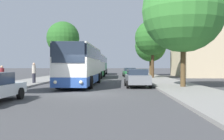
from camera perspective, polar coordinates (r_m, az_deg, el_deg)
ground_plane at (r=16.67m, az=-6.03°, el=-5.15°), size 300.00×300.00×0.00m
sidewalk_right at (r=17.25m, az=17.80°, el=-4.74°), size 4.00×120.00×0.15m
bus_front at (r=23.24m, az=-6.71°, el=1.10°), size 2.94×11.35×3.43m
bus_middle at (r=37.89m, az=-3.95°, el=1.01°), size 2.89×12.12×3.34m
bus_rear at (r=52.45m, az=-2.72°, el=1.01°), size 2.80×10.83×3.35m
parked_car_right_near at (r=21.63m, az=5.50°, el=-1.68°), size 2.07×4.11×1.48m
parked_car_right_far at (r=41.16m, az=3.87°, el=-0.45°), size 2.26×4.59×1.41m
pedestrian_waiting_near at (r=25.53m, az=-16.63°, el=-0.54°), size 0.36×0.36×1.89m
pedestrian_waiting_far at (r=23.07m, az=-22.85°, el=-1.11°), size 0.36×0.36×1.63m
tree_left_near at (r=50.21m, az=-10.60°, el=6.87°), size 6.12×6.12×9.85m
tree_right_near at (r=35.80m, az=8.84°, el=6.95°), size 4.77×4.77×7.75m
tree_right_mid at (r=46.41m, az=8.40°, el=5.16°), size 5.41×5.41×7.72m
tree_right_far at (r=21.29m, az=15.27°, el=12.27°), size 6.34×6.34×8.98m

